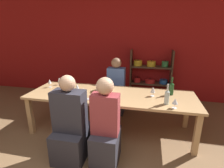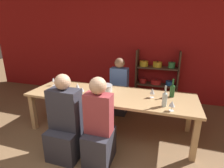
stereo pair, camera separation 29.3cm
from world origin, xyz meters
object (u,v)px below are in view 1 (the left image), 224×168
at_px(person_near_a, 106,132).
at_px(wine_glass_red_c, 100,91).
at_px(wine_glass_empty_a, 153,90).
at_px(wine_bottle_green, 167,97).
at_px(mixing_bowl, 104,88).
at_px(cell_phone, 90,99).
at_px(wine_glass_red_a, 50,82).
at_px(wine_glass_empty_b, 59,80).
at_px(dining_table, 111,97).
at_px(wine_bottle_dark, 172,88).
at_px(wine_glass_empty_c, 77,87).
at_px(person_far_a, 116,92).
at_px(shelf_unit, 149,79).
at_px(wine_glass_empty_d, 175,101).
at_px(wine_glass_red_b, 83,91).
at_px(person_near_b, 71,129).

bearing_deg(person_near_a, wine_glass_red_c, 111.96).
bearing_deg(wine_glass_red_c, wine_glass_empty_a, 15.62).
bearing_deg(wine_bottle_green, wine_glass_empty_a, 124.69).
distance_m(mixing_bowl, cell_phone, 0.46).
bearing_deg(wine_glass_red_a, wine_glass_red_c, -15.22).
bearing_deg(wine_glass_red_a, wine_glass_empty_b, 62.59).
relative_size(dining_table, wine_bottle_dark, 9.31).
bearing_deg(wine_bottle_green, wine_glass_red_c, 177.12).
xyz_separation_m(wine_glass_empty_b, wine_glass_empty_c, (0.57, -0.42, 0.02)).
height_order(wine_bottle_dark, person_far_a, person_far_a).
relative_size(wine_glass_red_a, cell_phone, 1.01).
bearing_deg(wine_glass_red_a, shelf_unit, 39.20).
height_order(dining_table, person_far_a, person_far_a).
relative_size(wine_bottle_dark, wine_glass_empty_d, 2.11).
bearing_deg(person_far_a, wine_glass_empty_b, 24.41).
distance_m(wine_bottle_green, wine_glass_red_b, 1.32).
height_order(mixing_bowl, wine_glass_empty_a, wine_glass_empty_a).
height_order(wine_bottle_green, wine_glass_empty_b, wine_bottle_green).
bearing_deg(dining_table, person_far_a, 93.90).
bearing_deg(cell_phone, person_far_a, 78.95).
height_order(wine_bottle_green, person_near_b, person_near_b).
bearing_deg(wine_glass_empty_a, dining_table, -176.14).
bearing_deg(wine_bottle_dark, cell_phone, -158.86).
distance_m(wine_bottle_green, wine_bottle_dark, 0.44).
bearing_deg(wine_glass_empty_a, wine_glass_red_b, -164.28).
height_order(wine_glass_empty_a, wine_glass_red_c, wine_glass_empty_a).
relative_size(shelf_unit, cell_phone, 8.28).
bearing_deg(dining_table, cell_phone, -130.32).
relative_size(wine_bottle_dark, wine_glass_red_c, 2.03).
height_order(wine_bottle_green, person_near_a, person_near_a).
relative_size(wine_bottle_dark, wine_glass_red_a, 1.95).
height_order(wine_bottle_dark, wine_glass_empty_c, wine_bottle_dark).
height_order(dining_table, wine_glass_empty_c, wine_glass_empty_c).
distance_m(shelf_unit, wine_glass_empty_b, 2.26).
xyz_separation_m(wine_bottle_dark, cell_phone, (-1.30, -0.50, -0.11)).
bearing_deg(mixing_bowl, person_near_b, -104.78).
bearing_deg(wine_glass_empty_d, wine_bottle_green, 129.62).
distance_m(wine_bottle_dark, person_near_a, 1.40).
distance_m(mixing_bowl, wine_glass_red_c, 0.31).
relative_size(mixing_bowl, cell_phone, 1.92).
height_order(shelf_unit, dining_table, shelf_unit).
xyz_separation_m(wine_bottle_dark, wine_glass_empty_d, (-0.01, -0.55, -0.02)).
bearing_deg(wine_glass_empty_d, person_near_b, -162.73).
relative_size(dining_table, person_far_a, 2.36).
xyz_separation_m(wine_glass_empty_a, person_near_a, (-0.61, -0.85, -0.36)).
relative_size(wine_glass_empty_a, wine_glass_empty_d, 1.12).
xyz_separation_m(wine_glass_red_c, person_far_a, (0.09, 0.98, -0.37)).
relative_size(mixing_bowl, person_near_b, 0.24).
distance_m(dining_table, wine_glass_red_a, 1.26).
distance_m(wine_glass_red_a, person_near_a, 1.66).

